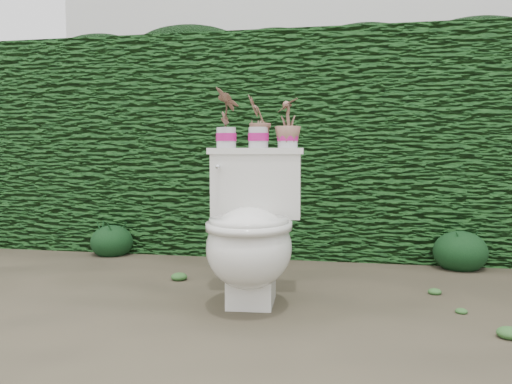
% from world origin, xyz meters
% --- Properties ---
extents(ground, '(60.00, 60.00, 0.00)m').
position_xyz_m(ground, '(0.00, 0.00, 0.00)').
color(ground, brown).
rests_on(ground, ground).
extents(hedge, '(8.00, 1.00, 1.60)m').
position_xyz_m(hedge, '(0.00, 1.60, 0.80)').
color(hedge, '#22591D').
rests_on(hedge, ground).
extents(house_wall, '(8.00, 3.50, 4.00)m').
position_xyz_m(house_wall, '(0.60, 6.00, 2.00)').
color(house_wall, silver).
rests_on(house_wall, ground).
extents(toilet, '(0.52, 0.72, 0.78)m').
position_xyz_m(toilet, '(0.10, -0.04, 0.36)').
color(toilet, silver).
rests_on(toilet, ground).
extents(potted_plant_left, '(0.18, 0.19, 0.31)m').
position_xyz_m(potted_plant_left, '(-0.09, 0.18, 0.93)').
color(potted_plant_left, '#347825').
rests_on(potted_plant_left, toilet).
extents(potted_plant_center, '(0.16, 0.18, 0.27)m').
position_xyz_m(potted_plant_center, '(0.08, 0.20, 0.91)').
color(potted_plant_center, '#347825').
rests_on(potted_plant_center, toilet).
extents(potted_plant_right, '(0.15, 0.15, 0.25)m').
position_xyz_m(potted_plant_right, '(0.24, 0.21, 0.90)').
color(potted_plant_right, '#347825').
rests_on(potted_plant_right, toilet).
extents(liriope_clump_1, '(0.31, 0.31, 0.25)m').
position_xyz_m(liriope_clump_1, '(-1.19, 1.04, 0.12)').
color(liriope_clump_1, '#143B17').
rests_on(liriope_clump_1, ground).
extents(liriope_clump_2, '(0.32, 0.32, 0.26)m').
position_xyz_m(liriope_clump_2, '(-0.05, 1.10, 0.13)').
color(liriope_clump_2, '#143B17').
rests_on(liriope_clump_2, ground).
extents(liriope_clump_3, '(0.34, 0.34, 0.28)m').
position_xyz_m(liriope_clump_3, '(1.25, 1.05, 0.14)').
color(liriope_clump_3, '#143B17').
rests_on(liriope_clump_3, ground).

